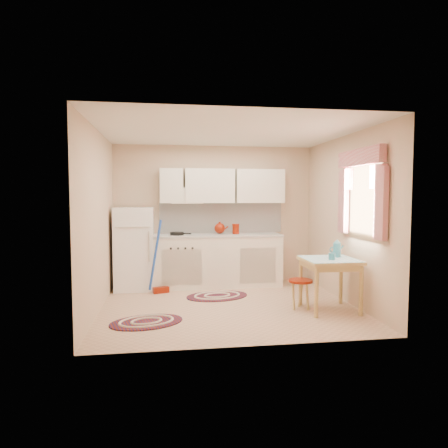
{
  "coord_description": "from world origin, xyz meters",
  "views": [
    {
      "loc": [
        -0.87,
        -5.65,
        1.59
      ],
      "look_at": [
        -0.02,
        0.25,
        1.17
      ],
      "focal_mm": 32.0,
      "sensor_mm": 36.0,
      "label": 1
    }
  ],
  "objects_px": {
    "fridge": "(134,249)",
    "base_cabinets": "(217,261)",
    "stool": "(301,294)",
    "table": "(329,285)"
  },
  "relations": [
    {
      "from": "fridge",
      "to": "base_cabinets",
      "type": "distance_m",
      "value": 1.45
    },
    {
      "from": "fridge",
      "to": "stool",
      "type": "relative_size",
      "value": 3.33
    },
    {
      "from": "base_cabinets",
      "to": "table",
      "type": "distance_m",
      "value": 2.21
    },
    {
      "from": "stool",
      "to": "table",
      "type": "bearing_deg",
      "value": -16.79
    },
    {
      "from": "base_cabinets",
      "to": "fridge",
      "type": "bearing_deg",
      "value": -177.99
    },
    {
      "from": "base_cabinets",
      "to": "stool",
      "type": "height_order",
      "value": "base_cabinets"
    },
    {
      "from": "base_cabinets",
      "to": "table",
      "type": "height_order",
      "value": "base_cabinets"
    },
    {
      "from": "fridge",
      "to": "base_cabinets",
      "type": "bearing_deg",
      "value": 2.01
    },
    {
      "from": "table",
      "to": "stool",
      "type": "height_order",
      "value": "table"
    },
    {
      "from": "base_cabinets",
      "to": "table",
      "type": "bearing_deg",
      "value": -51.97
    }
  ]
}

